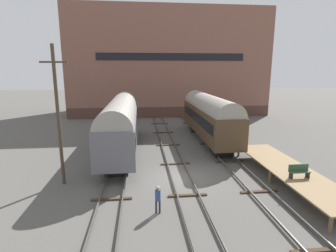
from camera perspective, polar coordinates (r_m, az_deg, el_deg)
The scene contains 11 objects.
ground_plane at distance 20.61m, azimuth 2.75°, elevation -11.21°, with size 200.00×200.00×0.00m, color #56544F.
track_left at distance 20.43m, azimuth -11.32°, elevation -11.23°, with size 2.60×60.00×0.26m.
track_middle at distance 20.56m, azimuth 2.75°, elevation -10.84°, with size 2.60×60.00×0.26m.
track_right at distance 21.83m, azimuth 15.85°, elevation -9.91°, with size 2.60×60.00×0.26m.
train_car_brown at distance 30.82m, azimuth 8.83°, elevation 2.37°, with size 3.04×15.95×5.38m.
train_car_grey at distance 26.68m, azimuth -10.21°, elevation 0.90°, with size 3.13×17.04×5.44m.
station_platform at distance 21.47m, azimuth 24.82°, elevation -8.61°, with size 3.13×12.77×1.04m.
bench at distance 19.86m, azimuth 26.63°, elevation -8.69°, with size 1.40×0.40×0.91m.
person_worker at distance 15.54m, azimuth -2.23°, elevation -15.19°, with size 0.32×0.32×1.69m.
utility_pole at distance 19.70m, azimuth -22.81°, elevation 2.21°, with size 1.80×0.24×9.85m.
warehouse_building at distance 52.17m, azimuth -0.13°, elevation 13.44°, with size 35.79×13.22×18.94m.
Camera 1 is at (-3.00, -18.72, 8.09)m, focal length 28.00 mm.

